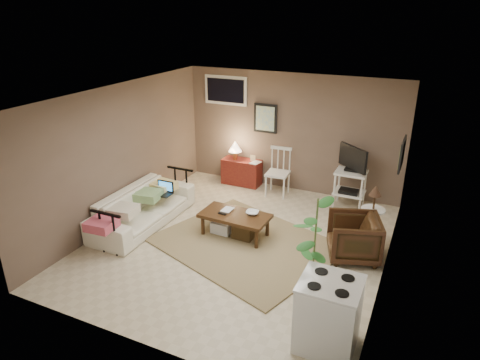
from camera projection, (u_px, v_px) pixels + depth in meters
The scene contains 20 objects.
floor at pixel (239, 243), 6.98m from camera, with size 5.00×5.00×0.00m, color #C1B293.
art_back at pixel (265, 118), 8.72m from camera, with size 0.50×0.03×0.60m, color black.
art_right at pixel (402, 154), 6.42m from camera, with size 0.03×0.60×0.45m, color black.
window at pixel (226, 90), 8.88m from camera, with size 0.96×0.03×0.60m, color silver.
rug at pixel (246, 244), 6.92m from camera, with size 2.66×2.13×0.03m, color #917C54.
coffee_table at pixel (235, 223), 7.09m from camera, with size 1.16×0.63×0.43m.
sofa at pixel (143, 202), 7.44m from camera, with size 2.13×0.62×0.83m, color white.
sofa_pillows at pixel (136, 203), 7.17m from camera, with size 0.41×2.03×0.14m, color beige, non-canonical shape.
sofa_end_rails at pixel (149, 206), 7.41m from camera, with size 0.57×2.13×0.72m, color black, non-canonical shape.
laptop at pixel (164, 190), 7.62m from camera, with size 0.33×0.24×0.22m.
red_console at pixel (241, 169), 9.15m from camera, with size 0.82×0.37×0.95m.
spindle_chair at pixel (278, 173), 8.60m from camera, with size 0.46×0.46×0.96m.
tv_stand at pixel (351, 176), 7.99m from camera, with size 0.59×0.50×1.20m.
side_table at pixel (373, 208), 6.75m from camera, with size 0.38×0.38×1.01m.
armchair at pixel (354, 236), 6.44m from camera, with size 0.73×0.68×0.75m, color black.
potted_plant at pixel (314, 252), 5.15m from camera, with size 0.39×0.39×1.57m.
stove at pixel (328, 314), 4.72m from camera, with size 0.66×0.61×0.86m.
bowl at pixel (252, 208), 6.99m from camera, with size 0.21×0.05×0.21m, color #3D2310.
book_table at pixel (223, 203), 7.15m from camera, with size 0.17×0.02×0.23m, color #3D2310.
book_console at pixel (252, 157), 8.88m from camera, with size 0.18×0.02×0.24m, color #3D2310.
Camera 1 is at (2.57, -5.50, 3.59)m, focal length 32.00 mm.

